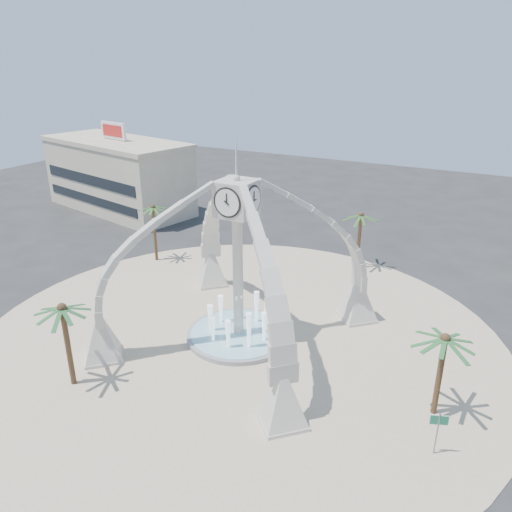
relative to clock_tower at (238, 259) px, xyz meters
The scene contains 10 objects.
ground 6.49m from the clock_tower, 90.00° to the left, with size 140.00×140.00×0.00m, color #282828.
plaza 6.46m from the clock_tower, 90.00° to the left, with size 40.00×40.00×0.06m, color #C3B491.
clock_tower is the anchor object (origin of this frame).
fountain 6.20m from the clock_tower, 90.00° to the left, with size 8.00×8.00×3.62m.
building_nw 38.87m from the clock_tower, 145.49° to the left, with size 23.75×13.73×11.90m.
palm_east 14.99m from the clock_tower, ahead, with size 4.11×4.11×5.95m.
palm_west 18.02m from the clock_tower, 149.08° to the left, with size 4.25×4.25×6.48m.
palm_north 17.75m from the clock_tower, 77.51° to the left, with size 4.25×4.25×6.34m.
palm_south 12.25m from the clock_tower, 122.98° to the right, with size 4.85×4.85×6.38m.
street_sign 16.98m from the clock_tower, 19.32° to the right, with size 0.94×0.39×2.73m.
Camera 1 is at (16.98, -28.62, 20.22)m, focal length 35.00 mm.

